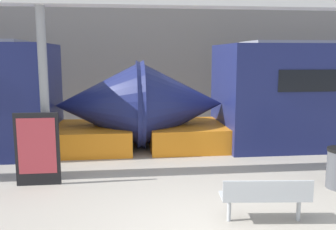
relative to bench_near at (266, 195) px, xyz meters
The scene contains 4 objects.
station_wall 10.07m from the bench_near, 95.51° to the left, with size 56.00×0.20×5.00m, color gray.
bench_near is the anchor object (origin of this frame).
poster_board 4.79m from the bench_near, 150.88° to the left, with size 0.93×0.07×1.58m.
support_column_near 5.07m from the bench_near, 146.39° to the left, with size 0.19×0.19×3.82m, color gray.
Camera 1 is at (-1.33, -5.40, 2.78)m, focal length 40.00 mm.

